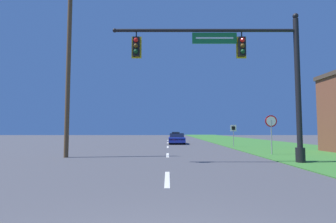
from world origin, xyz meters
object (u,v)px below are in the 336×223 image
(stop_sign, at_px, (271,126))
(route_sign_post, at_px, (234,131))
(utility_pole_near, at_px, (69,64))
(car_ahead, at_px, (177,139))
(signal_mast, at_px, (251,71))
(far_car, at_px, (176,135))

(stop_sign, bearing_deg, route_sign_post, 94.34)
(utility_pole_near, bearing_deg, stop_sign, 6.83)
(car_ahead, xyz_separation_m, stop_sign, (5.62, -13.48, 1.26))
(car_ahead, bearing_deg, signal_mast, -80.19)
(signal_mast, xyz_separation_m, stop_sign, (2.58, 4.15, -2.63))
(car_ahead, distance_m, stop_sign, 14.66)
(signal_mast, height_order, far_car, signal_mast)
(far_car, xyz_separation_m, route_sign_post, (4.47, -30.90, 0.92))
(far_car, xyz_separation_m, utility_pole_near, (-7.54, -39.90, 4.91))
(stop_sign, bearing_deg, signal_mast, -121.82)
(far_car, bearing_deg, utility_pole_near, -100.70)
(stop_sign, distance_m, route_sign_post, 7.52)
(car_ahead, bearing_deg, far_car, 88.65)
(signal_mast, distance_m, stop_sign, 5.55)
(signal_mast, height_order, route_sign_post, signal_mast)
(car_ahead, bearing_deg, route_sign_post, -49.84)
(stop_sign, xyz_separation_m, route_sign_post, (-0.57, 7.49, -0.34))
(route_sign_post, bearing_deg, far_car, 98.23)
(stop_sign, height_order, utility_pole_near, utility_pole_near)
(car_ahead, bearing_deg, utility_pole_near, -114.89)
(car_ahead, height_order, far_car, same)
(signal_mast, height_order, car_ahead, signal_mast)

